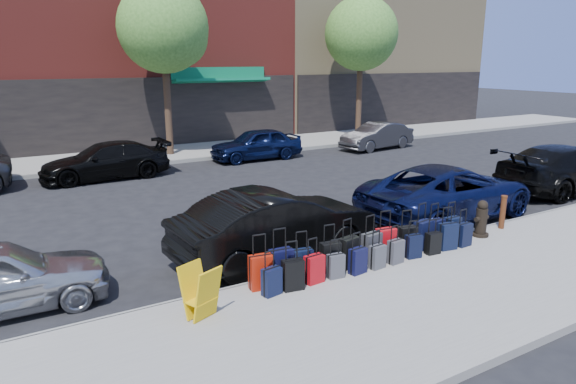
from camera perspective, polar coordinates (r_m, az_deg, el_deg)
ground at (r=14.70m, az=-3.18°, el=-2.17°), size 120.00×120.00×0.00m
sidewalk_near at (r=9.75m, az=15.14°, el=-11.14°), size 60.00×4.00×0.15m
sidewalk_far at (r=23.78m, az=-14.43°, el=4.03°), size 60.00×4.00×0.15m
curb_near at (r=11.11m, az=7.66°, el=-7.50°), size 60.00×0.08×0.15m
curb_far at (r=21.88m, az=-12.91°, el=3.24°), size 60.00×0.08×0.15m
tree_center at (r=23.16m, az=-13.33°, el=17.10°), size 3.80×3.80×7.27m
tree_right at (r=28.21m, az=8.37°, el=16.79°), size 3.80×3.80×7.27m
suitcase_front_0 at (r=9.44m, az=-3.03°, el=-8.85°), size 0.45×0.29×1.03m
suitcase_front_1 at (r=9.67m, az=-0.76°, el=-8.21°), size 0.45×0.27×1.05m
suitcase_front_2 at (r=9.87m, az=1.61°, el=-7.96°), size 0.42×0.28×0.93m
suitcase_front_3 at (r=10.20m, az=4.72°, el=-7.19°), size 0.42×0.27×0.95m
suitcase_front_4 at (r=10.42m, az=6.79°, el=-6.67°), size 0.45×0.31×1.00m
suitcase_front_5 at (r=10.76m, az=9.26°, el=-6.10°), size 0.43×0.27×0.99m
suitcase_front_6 at (r=11.05m, az=10.84°, el=-5.57°), size 0.45×0.29×1.01m
suitcase_front_7 at (r=11.40m, az=13.09°, el=-5.17°), size 0.43×0.29×0.95m
suitcase_front_8 at (r=11.70m, az=14.79°, el=-4.62°), size 0.46×0.30×1.04m
suitcase_front_9 at (r=11.99m, az=16.04°, el=-4.34°), size 0.41×0.23×0.97m
suitcase_front_10 at (r=12.35m, az=17.77°, el=-3.98°), size 0.39×0.22×0.93m
suitcase_back_0 at (r=9.22m, az=-1.83°, el=-9.89°), size 0.37×0.26×0.82m
suitcase_back_1 at (r=9.40m, az=0.54°, el=-9.18°), size 0.41×0.28×0.91m
suitcase_back_2 at (r=9.70m, az=2.94°, el=-8.53°), size 0.38×0.25×0.87m
suitcase_back_3 at (r=9.94m, az=5.32°, el=-8.18°), size 0.34×0.22×0.76m
suitcase_back_4 at (r=10.18m, az=7.76°, el=-7.57°), size 0.37×0.24×0.83m
suitcase_back_5 at (r=10.48m, az=9.90°, el=-7.09°), size 0.34×0.22×0.78m
suitcase_back_6 at (r=10.81m, az=11.88°, el=-6.48°), size 0.35×0.22×0.80m
suitcase_back_7 at (r=11.17m, az=13.76°, el=-5.87°), size 0.36×0.25×0.81m
suitcase_back_8 at (r=11.49m, az=15.81°, el=-5.49°), size 0.34×0.21×0.77m
suitcase_back_9 at (r=11.84m, az=17.32°, el=-4.71°), size 0.43×0.30×0.95m
suitcase_back_10 at (r=12.17m, az=18.96°, el=-4.49°), size 0.37×0.23×0.84m
fire_hydrant at (r=12.95m, az=20.69°, el=-2.89°), size 0.44×0.39×0.87m
bollard at (r=13.70m, az=22.76°, el=-2.02°), size 0.15×0.15×0.84m
display_rack at (r=8.51m, az=-9.68°, el=-10.95°), size 0.66×0.69×0.88m
car_near_1 at (r=11.07m, az=-1.32°, el=-3.68°), size 4.70×1.95×1.51m
car_near_2 at (r=14.60m, az=17.38°, el=0.04°), size 5.43×2.79×1.47m
car_near_3 at (r=19.07m, az=28.70°, el=2.30°), size 5.44×2.53×1.54m
car_far_1 at (r=19.73m, az=-19.63°, el=3.27°), size 4.55×1.92×1.31m
car_far_2 at (r=22.26m, az=-3.55°, el=5.34°), size 3.99×1.64×1.36m
car_far_3 at (r=25.28m, az=9.85°, el=6.16°), size 4.01×1.81×1.28m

